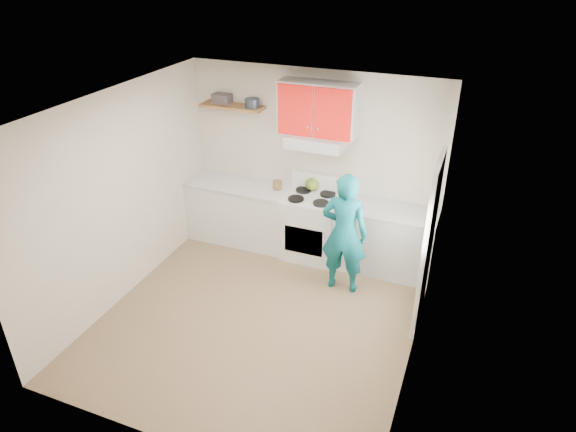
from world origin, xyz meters
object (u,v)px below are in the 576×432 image
at_px(crock, 278,186).
at_px(person, 344,233).
at_px(kettle, 313,184).
at_px(stove, 311,227).
at_px(tin, 252,103).

distance_m(crock, person, 1.38).
bearing_deg(crock, kettle, 19.93).
bearing_deg(stove, tin, 169.43).
height_order(crock, person, person).
relative_size(tin, person, 0.12).
distance_m(kettle, person, 1.13).
height_order(stove, crock, crock).
relative_size(stove, person, 0.57).
bearing_deg(crock, person, -29.79).
xyz_separation_m(kettle, person, (0.72, -0.85, -0.20)).
relative_size(stove, kettle, 4.36).
xyz_separation_m(tin, crock, (0.40, -0.10, -1.12)).
bearing_deg(kettle, stove, -61.75).
distance_m(tin, crock, 1.20).
relative_size(kettle, person, 0.13).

